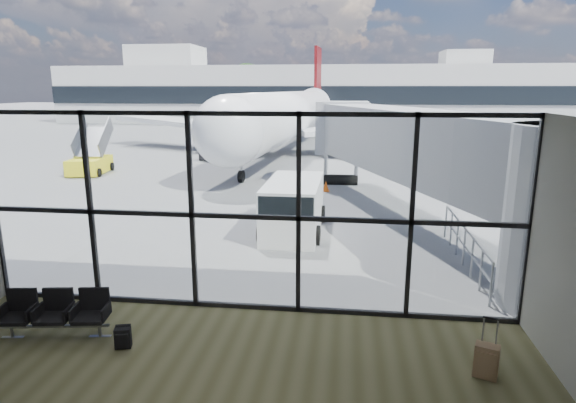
% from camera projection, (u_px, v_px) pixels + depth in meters
% --- Properties ---
extents(ground, '(220.00, 220.00, 0.00)m').
position_uv_depth(ground, '(326.00, 137.00, 49.74)').
color(ground, slate).
rests_on(ground, ground).
extents(lounge_shell, '(12.02, 8.01, 4.51)m').
position_uv_depth(lounge_shell, '(161.00, 282.00, 5.87)').
color(lounge_shell, brown).
rests_on(lounge_shell, ground).
extents(glass_curtain_wall, '(12.10, 0.12, 4.50)m').
position_uv_depth(glass_curtain_wall, '(244.00, 214.00, 10.60)').
color(glass_curtain_wall, white).
rests_on(glass_curtain_wall, ground).
extents(jet_bridge, '(8.00, 16.50, 4.33)m').
position_uv_depth(jet_bridge, '(425.00, 153.00, 16.73)').
color(jet_bridge, '#97999C').
rests_on(jet_bridge, ground).
extents(apron_railing, '(0.06, 5.46, 1.11)m').
position_uv_depth(apron_railing, '(465.00, 241.00, 13.66)').
color(apron_railing, gray).
rests_on(apron_railing, ground).
extents(far_terminal, '(80.00, 12.20, 11.00)m').
position_uv_depth(far_terminal, '(330.00, 93.00, 70.06)').
color(far_terminal, '#A2A39E').
rests_on(far_terminal, ground).
extents(tree_0, '(4.95, 4.95, 7.12)m').
position_uv_depth(tree_0, '(80.00, 90.00, 84.98)').
color(tree_0, '#382619').
rests_on(tree_0, ground).
extents(tree_1, '(5.61, 5.61, 8.07)m').
position_uv_depth(tree_1, '(112.00, 86.00, 84.11)').
color(tree_1, '#382619').
rests_on(tree_1, ground).
extents(tree_2, '(6.27, 6.27, 9.03)m').
position_uv_depth(tree_2, '(145.00, 82.00, 83.25)').
color(tree_2, '#382619').
rests_on(tree_2, ground).
extents(tree_3, '(4.95, 4.95, 7.12)m').
position_uv_depth(tree_3, '(179.00, 90.00, 82.82)').
color(tree_3, '#382619').
rests_on(tree_3, ground).
extents(tree_4, '(5.61, 5.61, 8.07)m').
position_uv_depth(tree_4, '(212.00, 86.00, 81.96)').
color(tree_4, '#382619').
rests_on(tree_4, ground).
extents(tree_5, '(6.27, 6.27, 9.03)m').
position_uv_depth(tree_5, '(247.00, 82.00, 81.09)').
color(tree_5, '#382619').
rests_on(tree_5, ground).
extents(seating_row, '(2.16, 0.90, 0.96)m').
position_uv_depth(seating_row, '(56.00, 311.00, 9.82)').
color(seating_row, gray).
rests_on(seating_row, ground).
extents(backpack, '(0.34, 0.33, 0.45)m').
position_uv_depth(backpack, '(123.00, 338.00, 9.37)').
color(backpack, black).
rests_on(backpack, ground).
extents(suitcase, '(0.46, 0.39, 1.10)m').
position_uv_depth(suitcase, '(486.00, 361.00, 8.38)').
color(suitcase, '#86684B').
rests_on(suitcase, ground).
extents(airliner, '(31.16, 36.15, 9.31)m').
position_uv_depth(airliner, '(291.00, 115.00, 38.46)').
color(airliner, white).
rests_on(airliner, ground).
extents(service_van, '(2.08, 4.21, 1.82)m').
position_uv_depth(service_van, '(293.00, 206.00, 16.76)').
color(service_van, white).
rests_on(service_van, ground).
extents(belt_loader, '(2.12, 3.67, 1.60)m').
position_uv_depth(belt_loader, '(217.00, 152.00, 34.29)').
color(belt_loader, black).
rests_on(belt_loader, ground).
extents(mobile_stairs, '(2.37, 3.89, 2.59)m').
position_uv_depth(mobile_stairs, '(90.00, 163.00, 28.58)').
color(mobile_stairs, yellow).
rests_on(mobile_stairs, ground).
extents(traffic_cone_a, '(0.42, 0.42, 0.60)m').
position_uv_depth(traffic_cone_a, '(286.00, 178.00, 25.69)').
color(traffic_cone_a, '#F24E0C').
rests_on(traffic_cone_a, ground).
extents(traffic_cone_b, '(0.36, 0.36, 0.51)m').
position_uv_depth(traffic_cone_b, '(326.00, 186.00, 23.66)').
color(traffic_cone_b, '#FC5B0D').
rests_on(traffic_cone_b, ground).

